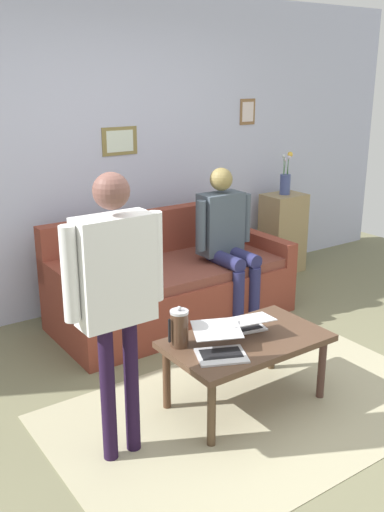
% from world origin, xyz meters
% --- Properties ---
extents(ground_plane, '(7.68, 7.68, 0.00)m').
position_xyz_m(ground_plane, '(0.00, 0.00, 0.00)').
color(ground_plane, '#716F51').
extents(area_rug, '(2.51, 1.54, 0.01)m').
position_xyz_m(area_rug, '(0.09, -0.00, 0.00)').
color(area_rug, tan).
rests_on(area_rug, ground_plane).
extents(back_wall, '(7.04, 0.11, 2.70)m').
position_xyz_m(back_wall, '(-0.00, -2.20, 1.35)').
color(back_wall, silver).
rests_on(back_wall, ground_plane).
extents(couch, '(1.99, 0.91, 0.88)m').
position_xyz_m(couch, '(-0.23, -1.49, 0.30)').
color(couch, brown).
rests_on(couch, ground_plane).
extents(coffee_table, '(1.01, 0.59, 0.45)m').
position_xyz_m(coffee_table, '(0.09, -0.10, 0.40)').
color(coffee_table, '#4F3627').
rests_on(coffee_table, ground_plane).
extents(laptop_left, '(0.35, 0.36, 0.12)m').
position_xyz_m(laptop_left, '(0.04, -0.20, 0.49)').
color(laptop_left, silver).
rests_on(laptop_left, coffee_table).
extents(laptop_center, '(0.40, 0.43, 0.14)m').
position_xyz_m(laptop_center, '(0.35, -0.04, 0.50)').
color(laptop_center, silver).
rests_on(laptop_center, coffee_table).
extents(french_press, '(0.13, 0.11, 0.26)m').
position_xyz_m(french_press, '(0.49, -0.26, 0.57)').
color(french_press, '#4C3323').
rests_on(french_press, coffee_table).
extents(side_shelf, '(0.42, 0.32, 0.83)m').
position_xyz_m(side_shelf, '(-1.88, -1.86, 0.41)').
color(side_shelf, '#9C8458').
rests_on(side_shelf, ground_plane).
extents(flower_vase, '(0.11, 0.11, 0.43)m').
position_xyz_m(flower_vase, '(-1.88, -1.86, 0.97)').
color(flower_vase, '#404C86').
rests_on(flower_vase, side_shelf).
extents(person_standing, '(0.56, 0.18, 1.57)m').
position_xyz_m(person_standing, '(0.98, -0.09, 1.01)').
color(person_standing, black).
rests_on(person_standing, ground_plane).
extents(person_seated, '(0.55, 0.51, 1.28)m').
position_xyz_m(person_seated, '(-0.65, -1.27, 0.73)').
color(person_seated, navy).
rests_on(person_seated, ground_plane).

